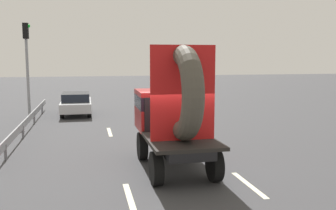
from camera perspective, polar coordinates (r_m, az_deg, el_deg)
ground_plane at (r=12.02m, az=1.77°, el=-9.90°), size 120.00×120.00×0.00m
flatbed_truck at (r=12.00m, az=0.80°, el=-0.93°), size 2.02×4.60×3.89m
distant_sedan at (r=23.93m, az=-13.77°, el=0.32°), size 1.79×4.18×1.37m
traffic_light at (r=23.49m, az=-20.62°, el=6.97°), size 0.42×0.36×5.50m
guardrail at (r=19.58m, az=-20.36°, el=-2.04°), size 0.10×14.76×0.71m
lane_dash_left_near at (r=9.68m, az=-5.69°, el=-14.24°), size 0.16×2.53×0.01m
lane_dash_left_far at (r=18.15m, az=-8.86°, el=-4.06°), size 0.16×2.09×0.01m
lane_dash_right_near at (r=10.99m, az=12.15°, el=-11.71°), size 0.16×2.21×0.01m
lane_dash_right_far at (r=18.32m, az=1.83°, el=-3.87°), size 0.16×2.95×0.01m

